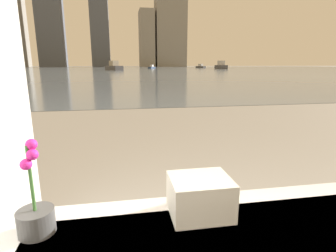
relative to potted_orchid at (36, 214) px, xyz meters
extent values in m
cylinder|color=#4C4C4C|center=(0.00, 0.00, -0.03)|extent=(0.13, 0.13, 0.09)
cylinder|color=#38662D|center=(0.00, 0.00, 0.14)|extent=(0.01, 0.01, 0.25)
sphere|color=#DB238E|center=(0.01, 0.01, 0.26)|extent=(0.04, 0.04, 0.04)
sphere|color=#DB238E|center=(0.02, 0.00, 0.23)|extent=(0.04, 0.04, 0.04)
sphere|color=#DB238E|center=(-0.01, -0.01, 0.20)|extent=(0.04, 0.04, 0.04)
cube|color=silver|center=(0.63, 0.02, -0.06)|extent=(0.25, 0.21, 0.04)
cube|color=silver|center=(0.63, 0.02, -0.02)|extent=(0.25, 0.21, 0.04)
cube|color=silver|center=(0.63, 0.02, 0.02)|extent=(0.25, 0.21, 0.04)
cube|color=silver|center=(0.63, 0.02, 0.06)|extent=(0.25, 0.21, 0.04)
cube|color=slate|center=(0.73, 61.14, -0.65)|extent=(180.00, 110.00, 0.01)
cube|color=navy|center=(7.96, 67.70, -0.42)|extent=(2.14, 2.68, 0.46)
cube|color=silver|center=(7.96, 67.70, 0.07)|extent=(1.07, 1.17, 0.52)
cube|color=#4C4C51|center=(-1.12, 51.33, -0.23)|extent=(3.57, 5.01, 0.84)
cube|color=#B2A893|center=(-1.12, 51.33, 0.67)|extent=(1.86, 2.13, 0.95)
cube|color=#4C4C51|center=(23.49, 75.93, -0.36)|extent=(2.47, 3.34, 0.56)
cube|color=silver|center=(23.49, 75.93, 0.23)|extent=(1.27, 1.43, 0.64)
cube|color=#4C4C51|center=(23.91, 60.52, -0.19)|extent=(2.16, 5.28, 0.90)
cube|color=silver|center=(23.91, 60.52, 0.77)|extent=(1.43, 2.03, 1.03)
cube|color=gray|center=(-44.48, 117.14, 13.72)|extent=(13.15, 13.97, 28.74)
cube|color=#4C515B|center=(-27.22, 117.14, 15.47)|extent=(9.81, 7.62, 32.25)
cube|color=gray|center=(11.40, 117.14, 10.91)|extent=(6.10, 11.04, 23.12)
camera|label=1|loc=(0.33, -0.93, 0.54)|focal=28.00mm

